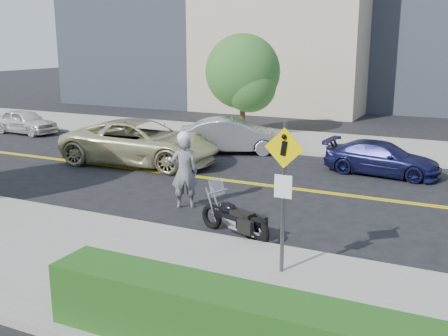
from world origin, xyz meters
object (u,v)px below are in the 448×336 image
object	(u,v)px
motorcyclist	(184,170)
parked_car_blue	(382,158)
parked_car_silver	(232,136)
motorcycle	(234,210)
parked_car_white	(25,122)
suv	(141,142)
pedestrian_sign	(284,183)

from	to	relation	value
motorcyclist	parked_car_blue	bearing A→B (deg)	-155.04
parked_car_silver	parked_car_blue	world-z (taller)	parked_car_silver
parked_car_silver	motorcycle	bearing A→B (deg)	-179.42
motorcyclist	parked_car_white	xyz separation A→B (m)	(-13.39, 7.06, -0.48)
motorcycle	suv	xyz separation A→B (m)	(-6.39, 5.44, 0.19)
motorcycle	suv	distance (m)	8.39
motorcyclist	parked_car_blue	size ratio (longest dim) A/B	0.55
motorcyclist	suv	world-z (taller)	motorcyclist
suv	parked_car_blue	xyz separation A→B (m)	(8.57, 2.28, -0.26)
pedestrian_sign	parked_car_silver	world-z (taller)	pedestrian_sign
pedestrian_sign	motorcyclist	bearing A→B (deg)	141.74
motorcyclist	suv	distance (m)	5.79
pedestrian_sign	motorcycle	xyz separation A→B (m)	(-1.81, 1.71, -1.31)
parked_car_silver	parked_car_blue	size ratio (longest dim) A/B	1.10
parked_car_silver	parked_car_blue	bearing A→B (deg)	-124.09
motorcyclist	suv	xyz separation A→B (m)	(-4.19, 4.00, -0.25)
pedestrian_sign	parked_car_blue	bearing A→B (deg)	87.72
motorcyclist	parked_car_silver	distance (m)	7.60
parked_car_white	parked_car_blue	xyz separation A→B (m)	(17.78, -0.78, -0.03)
pedestrian_sign	motorcycle	distance (m)	2.82
pedestrian_sign	parked_car_white	size ratio (longest dim) A/B	0.83
parked_car_white	suv	bearing A→B (deg)	-105.98
motorcycle	parked_car_blue	distance (m)	8.03
suv	motorcyclist	bearing A→B (deg)	-138.97
parked_car_blue	parked_car_silver	bearing A→B (deg)	85.48
pedestrian_sign	parked_car_blue	distance (m)	9.55
suv	parked_car_white	xyz separation A→B (m)	(-9.20, 3.07, -0.23)
motorcyclist	parked_car_white	distance (m)	15.15
motorcycle	parked_car_silver	size ratio (longest dim) A/B	0.49
motorcycle	motorcyclist	bearing A→B (deg)	166.89
suv	parked_car_blue	distance (m)	8.87
motorcycle	parked_car_white	world-z (taller)	motorcycle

